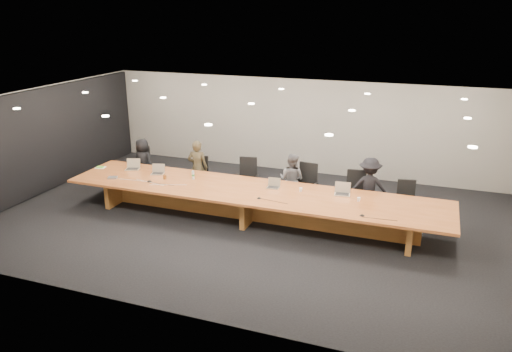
{
  "coord_description": "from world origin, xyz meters",
  "views": [
    {
      "loc": [
        3.82,
        -10.15,
        4.77
      ],
      "look_at": [
        0.0,
        0.3,
        1.0
      ],
      "focal_mm": 35.0,
      "sensor_mm": 36.0,
      "label": 1
    }
  ],
  "objects_px": {
    "mic_center": "(259,198)",
    "chair_far_right": "(406,202)",
    "person_b": "(198,168)",
    "person_d": "(369,187)",
    "chair_left": "(198,175)",
    "chair_mid_right": "(305,186)",
    "chair_far_left": "(138,165)",
    "mic_right": "(362,215)",
    "amber_mug": "(165,177)",
    "laptop_b": "(157,169)",
    "laptop_a": "(132,164)",
    "laptop_e": "(342,189)",
    "water_bottle": "(193,175)",
    "mic_left": "(149,181)",
    "paper_cup_near": "(301,190)",
    "paper_cup_far": "(359,199)",
    "person_a": "(143,162)",
    "conference_table": "(252,199)",
    "av_box": "(113,178)",
    "chair_right": "(356,193)",
    "person_c": "(292,180)",
    "laptop_d": "(273,183)",
    "chair_mid_left": "(247,179)"
  },
  "relations": [
    {
      "from": "water_bottle",
      "to": "paper_cup_near",
      "type": "distance_m",
      "value": 2.73
    },
    {
      "from": "water_bottle",
      "to": "mic_left",
      "type": "bearing_deg",
      "value": -149.43
    },
    {
      "from": "conference_table",
      "to": "chair_mid_left",
      "type": "distance_m",
      "value": 1.38
    },
    {
      "from": "chair_far_right",
      "to": "paper_cup_near",
      "type": "height_order",
      "value": "chair_far_right"
    },
    {
      "from": "conference_table",
      "to": "laptop_a",
      "type": "relative_size",
      "value": 25.66
    },
    {
      "from": "mic_left",
      "to": "mic_right",
      "type": "bearing_deg",
      "value": -3.61
    },
    {
      "from": "chair_far_right",
      "to": "mic_center",
      "type": "bearing_deg",
      "value": -162.37
    },
    {
      "from": "chair_right",
      "to": "laptop_b",
      "type": "bearing_deg",
      "value": -179.22
    },
    {
      "from": "chair_far_left",
      "to": "person_b",
      "type": "relative_size",
      "value": 0.75
    },
    {
      "from": "conference_table",
      "to": "amber_mug",
      "type": "relative_size",
      "value": 91.25
    },
    {
      "from": "person_b",
      "to": "mic_right",
      "type": "bearing_deg",
      "value": 150.92
    },
    {
      "from": "person_d",
      "to": "paper_cup_near",
      "type": "height_order",
      "value": "person_d"
    },
    {
      "from": "conference_table",
      "to": "mic_right",
      "type": "xyz_separation_m",
      "value": [
        2.64,
        -0.63,
        0.24
      ]
    },
    {
      "from": "conference_table",
      "to": "paper_cup_far",
      "type": "xyz_separation_m",
      "value": [
        2.45,
        0.15,
        0.27
      ]
    },
    {
      "from": "person_b",
      "to": "laptop_d",
      "type": "distance_m",
      "value": 2.52
    },
    {
      "from": "chair_mid_right",
      "to": "mic_left",
      "type": "bearing_deg",
      "value": -150.02
    },
    {
      "from": "person_b",
      "to": "water_bottle",
      "type": "xyz_separation_m",
      "value": [
        0.33,
        -0.9,
        0.11
      ]
    },
    {
      "from": "chair_left",
      "to": "person_a",
      "type": "relative_size",
      "value": 0.77
    },
    {
      "from": "person_c",
      "to": "mic_right",
      "type": "xyz_separation_m",
      "value": [
        2.03,
        -1.86,
        0.09
      ]
    },
    {
      "from": "amber_mug",
      "to": "mic_center",
      "type": "distance_m",
      "value": 2.67
    },
    {
      "from": "laptop_b",
      "to": "chair_mid_right",
      "type": "bearing_deg",
      "value": -0.61
    },
    {
      "from": "amber_mug",
      "to": "chair_far_right",
      "type": "bearing_deg",
      "value": 11.52
    },
    {
      "from": "person_d",
      "to": "av_box",
      "type": "relative_size",
      "value": 6.47
    },
    {
      "from": "chair_right",
      "to": "person_d",
      "type": "distance_m",
      "value": 0.35
    },
    {
      "from": "mic_left",
      "to": "water_bottle",
      "type": "bearing_deg",
      "value": 30.57
    },
    {
      "from": "chair_left",
      "to": "amber_mug",
      "type": "distance_m",
      "value": 1.24
    },
    {
      "from": "chair_far_left",
      "to": "laptop_a",
      "type": "xyz_separation_m",
      "value": [
        0.42,
        -0.91,
        0.33
      ]
    },
    {
      "from": "chair_right",
      "to": "laptop_a",
      "type": "xyz_separation_m",
      "value": [
        -5.69,
        -0.78,
        0.34
      ]
    },
    {
      "from": "av_box",
      "to": "water_bottle",
      "type": "bearing_deg",
      "value": -4.75
    },
    {
      "from": "conference_table",
      "to": "mic_left",
      "type": "height_order",
      "value": "mic_left"
    },
    {
      "from": "laptop_e",
      "to": "water_bottle",
      "type": "bearing_deg",
      "value": 175.51
    },
    {
      "from": "laptop_e",
      "to": "av_box",
      "type": "xyz_separation_m",
      "value": [
        -5.57,
        -0.8,
        -0.12
      ]
    },
    {
      "from": "chair_left",
      "to": "chair_mid_right",
      "type": "height_order",
      "value": "chair_mid_right"
    },
    {
      "from": "chair_far_left",
      "to": "person_b",
      "type": "bearing_deg",
      "value": 7.72
    },
    {
      "from": "mic_left",
      "to": "mic_center",
      "type": "distance_m",
      "value": 2.89
    },
    {
      "from": "mic_center",
      "to": "chair_far_right",
      "type": "bearing_deg",
      "value": 27.57
    },
    {
      "from": "laptop_b",
      "to": "paper_cup_far",
      "type": "distance_m",
      "value": 5.1
    },
    {
      "from": "person_b",
      "to": "person_d",
      "type": "distance_m",
      "value": 4.48
    },
    {
      "from": "person_a",
      "to": "amber_mug",
      "type": "bearing_deg",
      "value": 151.65
    },
    {
      "from": "mic_right",
      "to": "person_b",
      "type": "bearing_deg",
      "value": 158.96
    },
    {
      "from": "chair_left",
      "to": "laptop_d",
      "type": "relative_size",
      "value": 3.54
    },
    {
      "from": "laptop_e",
      "to": "water_bottle",
      "type": "relative_size",
      "value": 1.71
    },
    {
      "from": "mic_center",
      "to": "mic_right",
      "type": "relative_size",
      "value": 0.96
    },
    {
      "from": "paper_cup_far",
      "to": "laptop_a",
      "type": "bearing_deg",
      "value": 177.77
    },
    {
      "from": "conference_table",
      "to": "chair_mid_right",
      "type": "height_order",
      "value": "chair_mid_right"
    },
    {
      "from": "chair_mid_right",
      "to": "laptop_b",
      "type": "xyz_separation_m",
      "value": [
        -3.62,
        -0.94,
        0.31
      ]
    },
    {
      "from": "chair_mid_right",
      "to": "mic_center",
      "type": "relative_size",
      "value": 10.99
    },
    {
      "from": "conference_table",
      "to": "laptop_e",
      "type": "height_order",
      "value": "laptop_e"
    },
    {
      "from": "paper_cup_far",
      "to": "mic_right",
      "type": "relative_size",
      "value": 0.81
    },
    {
      "from": "amber_mug",
      "to": "av_box",
      "type": "height_order",
      "value": "amber_mug"
    }
  ]
}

